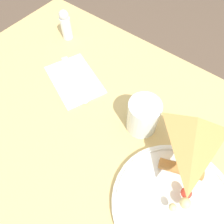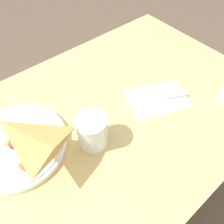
{
  "view_description": "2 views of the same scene",
  "coord_description": "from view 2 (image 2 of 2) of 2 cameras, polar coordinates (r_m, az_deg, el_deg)",
  "views": [
    {
      "loc": [
        0.13,
        -0.21,
        1.22
      ],
      "look_at": [
        -0.06,
        0.03,
        0.74
      ],
      "focal_mm": 35.0,
      "sensor_mm": 36.0,
      "label": 1
    },
    {
      "loc": [
        0.17,
        0.31,
        1.22
      ],
      "look_at": [
        -0.07,
        0.02,
        0.75
      ],
      "focal_mm": 35.0,
      "sensor_mm": 36.0,
      "label": 2
    }
  ],
  "objects": [
    {
      "name": "dining_table",
      "position": [
        0.71,
        -5.48,
        -8.97
      ],
      "size": [
        1.15,
        0.66,
        0.72
      ],
      "color": "#DBB770",
      "rests_on": "ground_plane"
    },
    {
      "name": "ground_plane",
      "position": [
        1.27,
        -3.26,
        -22.56
      ],
      "size": [
        6.0,
        6.0,
        0.0
      ],
      "primitive_type": "plane",
      "color": "brown"
    },
    {
      "name": "butter_knife",
      "position": [
        0.68,
        12.65,
        3.64
      ],
      "size": [
        0.18,
        0.1,
        0.01
      ],
      "rotation": [
        0.0,
        0.0,
        -0.47
      ],
      "color": "#B2B2B7",
      "rests_on": "napkin_folded"
    },
    {
      "name": "milk_glass",
      "position": [
        0.55,
        -5.14,
        -5.28
      ],
      "size": [
        0.08,
        0.08,
        0.1
      ],
      "color": "white",
      "rests_on": "dining_table"
    },
    {
      "name": "plate_pizza",
      "position": [
        0.61,
        -23.78,
        -7.53
      ],
      "size": [
        0.26,
        0.26,
        0.05
      ],
      "color": "white",
      "rests_on": "dining_table"
    },
    {
      "name": "napkin_folded",
      "position": [
        0.68,
        11.86,
        3.25
      ],
      "size": [
        0.21,
        0.18,
        0.0
      ],
      "rotation": [
        0.0,
        0.0,
        -0.39
      ],
      "color": "white",
      "rests_on": "dining_table"
    }
  ]
}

